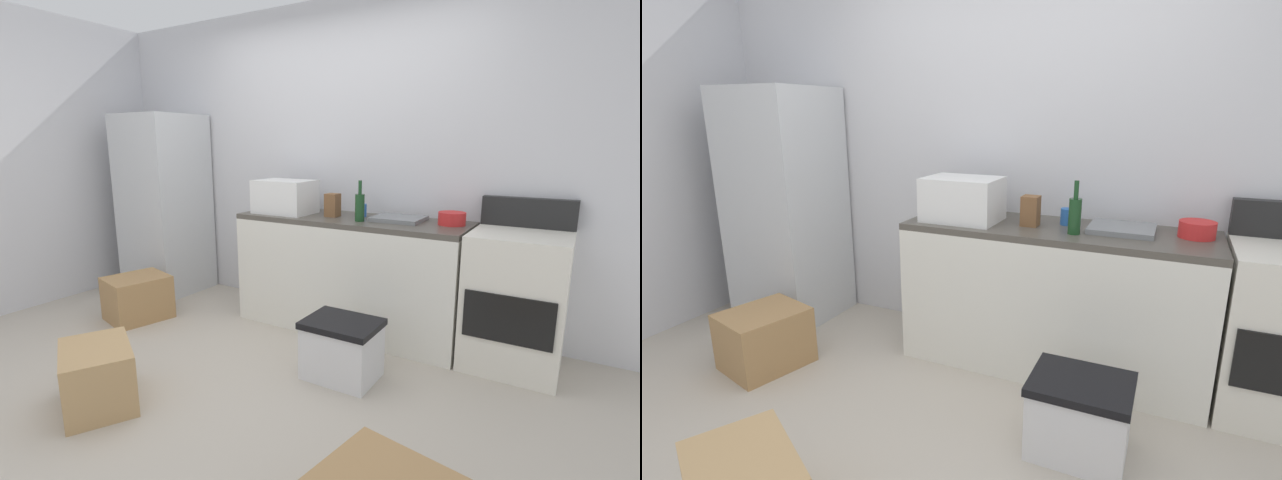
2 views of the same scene
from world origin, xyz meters
TOP-DOWN VIEW (x-y plane):
  - ground_plane at (0.00, 0.00)m, footprint 6.00×6.00m
  - wall_back at (0.00, 1.55)m, footprint 5.00×0.10m
  - kitchen_counter at (0.30, 1.20)m, footprint 1.80×0.60m
  - refrigerator at (-1.75, 1.15)m, footprint 0.68×0.66m
  - stove_oven at (1.52, 1.21)m, footprint 0.60×0.61m
  - microwave at (-0.28, 1.14)m, footprint 0.46×0.34m
  - sink_basin at (0.67, 1.26)m, footprint 0.36×0.32m
  - wine_bottle at (0.43, 1.08)m, footprint 0.07×0.07m
  - coffee_mug at (0.35, 1.29)m, footprint 0.08×0.08m
  - knife_block at (0.15, 1.18)m, footprint 0.10×0.10m
  - mixing_bowl at (1.05, 1.28)m, footprint 0.19×0.19m
  - cardboard_box_large at (-1.33, 0.44)m, footprint 0.51×0.56m
  - cardboard_box_medium at (-0.41, -0.53)m, footprint 0.60×0.55m
  - storage_bin at (0.63, 0.46)m, footprint 0.46×0.36m

SIDE VIEW (x-z plane):
  - ground_plane at x=0.00m, z-range 0.00..0.00m
  - cardboard_box_medium at x=-0.41m, z-range 0.00..0.35m
  - cardboard_box_large at x=-1.33m, z-range 0.00..0.37m
  - storage_bin at x=0.63m, z-range 0.00..0.38m
  - kitchen_counter at x=0.30m, z-range 0.00..0.90m
  - stove_oven at x=1.52m, z-range -0.08..1.02m
  - refrigerator at x=-1.75m, z-range 0.00..1.73m
  - sink_basin at x=0.67m, z-range 0.90..0.93m
  - mixing_bowl at x=1.05m, z-range 0.90..0.99m
  - coffee_mug at x=0.35m, z-range 0.90..1.00m
  - knife_block at x=0.15m, z-range 0.90..1.08m
  - wine_bottle at x=0.43m, z-range 0.86..1.16m
  - microwave at x=-0.28m, z-range 0.90..1.17m
  - wall_back at x=0.00m, z-range 0.00..2.60m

